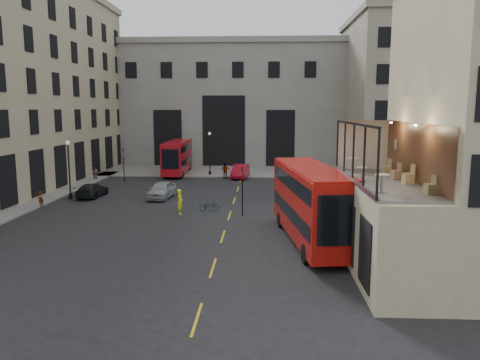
{
  "coord_description": "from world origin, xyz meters",
  "views": [
    {
      "loc": [
        0.54,
        -23.19,
        8.18
      ],
      "look_at": [
        -1.12,
        10.63,
        3.0
      ],
      "focal_mm": 35.0,
      "sensor_mm": 36.0,
      "label": 1
    }
  ],
  "objects_px": {
    "pedestrian_a": "(95,173)",
    "cafe_chair_b": "(409,178)",
    "bus_far": "(177,156)",
    "pedestrian_b": "(172,166)",
    "car_b": "(240,171)",
    "cyclist": "(180,202)",
    "pedestrian_e": "(40,197)",
    "pedestrian_d": "(291,164)",
    "cafe_table_far": "(353,163)",
    "traffic_light_far": "(124,161)",
    "street_lamp_b": "(210,156)",
    "bus_near": "(311,200)",
    "car_a": "(162,190)",
    "cafe_table_near": "(382,181)",
    "cafe_chair_c": "(396,174)",
    "bicycle": "(209,206)",
    "traffic_light_near": "(242,185)",
    "car_c": "(92,190)",
    "cafe_chair_a": "(430,188)",
    "street_lamp_a": "(69,173)",
    "cafe_chair_d": "(386,170)",
    "pedestrian_c": "(225,171)",
    "cafe_table_mid": "(362,172)"
  },
  "relations": [
    {
      "from": "pedestrian_b",
      "to": "pedestrian_d",
      "type": "bearing_deg",
      "value": -43.19
    },
    {
      "from": "bus_far",
      "to": "pedestrian_a",
      "type": "relative_size",
      "value": 6.28
    },
    {
      "from": "car_b",
      "to": "cafe_table_near",
      "type": "relative_size",
      "value": 6.2
    },
    {
      "from": "pedestrian_c",
      "to": "cafe_chair_a",
      "type": "xyz_separation_m",
      "value": [
        11.51,
        -34.55,
        3.93
      ]
    },
    {
      "from": "bus_near",
      "to": "cyclist",
      "type": "xyz_separation_m",
      "value": [
        -9.38,
        7.19,
        -1.63
      ]
    },
    {
      "from": "cafe_table_near",
      "to": "cafe_chair_c",
      "type": "xyz_separation_m",
      "value": [
        1.71,
        3.96,
        -0.27
      ]
    },
    {
      "from": "pedestrian_c",
      "to": "cafe_chair_a",
      "type": "distance_m",
      "value": 36.63
    },
    {
      "from": "traffic_light_near",
      "to": "pedestrian_b",
      "type": "distance_m",
      "value": 26.61
    },
    {
      "from": "cafe_chair_b",
      "to": "cafe_chair_a",
      "type": "bearing_deg",
      "value": -88.37
    },
    {
      "from": "cyclist",
      "to": "cafe_chair_d",
      "type": "xyz_separation_m",
      "value": [
        13.2,
        -9.7,
        3.87
      ]
    },
    {
      "from": "cafe_table_far",
      "to": "cafe_chair_a",
      "type": "height_order",
      "value": "cafe_table_far"
    },
    {
      "from": "traffic_light_far",
      "to": "street_lamp_b",
      "type": "relative_size",
      "value": 0.71
    },
    {
      "from": "pedestrian_d",
      "to": "cafe_chair_c",
      "type": "relative_size",
      "value": 1.81
    },
    {
      "from": "cafe_table_mid",
      "to": "cafe_chair_d",
      "type": "xyz_separation_m",
      "value": [
        1.8,
        2.36,
        -0.2
      ]
    },
    {
      "from": "bus_near",
      "to": "car_c",
      "type": "relative_size",
      "value": 2.69
    },
    {
      "from": "cyclist",
      "to": "pedestrian_a",
      "type": "height_order",
      "value": "cyclist"
    },
    {
      "from": "car_a",
      "to": "cyclist",
      "type": "xyz_separation_m",
      "value": [
        2.86,
        -6.48,
        0.21
      ]
    },
    {
      "from": "car_a",
      "to": "car_b",
      "type": "height_order",
      "value": "car_b"
    },
    {
      "from": "bus_near",
      "to": "car_c",
      "type": "bearing_deg",
      "value": 143.56
    },
    {
      "from": "street_lamp_b",
      "to": "car_c",
      "type": "height_order",
      "value": "street_lamp_b"
    },
    {
      "from": "pedestrian_b",
      "to": "cafe_chair_a",
      "type": "xyz_separation_m",
      "value": [
        18.86,
        -39.8,
        3.97
      ]
    },
    {
      "from": "cafe_table_mid",
      "to": "street_lamp_a",
      "type": "bearing_deg",
      "value": 141.73
    },
    {
      "from": "bus_far",
      "to": "cafe_chair_d",
      "type": "xyz_separation_m",
      "value": [
        17.49,
        -32.16,
        2.53
      ]
    },
    {
      "from": "bus_far",
      "to": "pedestrian_b",
      "type": "height_order",
      "value": "bus_far"
    },
    {
      "from": "pedestrian_d",
      "to": "cafe_chair_d",
      "type": "height_order",
      "value": "cafe_chair_d"
    },
    {
      "from": "pedestrian_d",
      "to": "cafe_chair_b",
      "type": "xyz_separation_m",
      "value": [
        3.29,
        -39.96,
        4.13
      ]
    },
    {
      "from": "bicycle",
      "to": "pedestrian_b",
      "type": "distance_m",
      "value": 24.08
    },
    {
      "from": "pedestrian_b",
      "to": "traffic_light_near",
      "type": "bearing_deg",
      "value": -121.1
    },
    {
      "from": "bus_near",
      "to": "cafe_table_far",
      "type": "distance_m",
      "value": 3.67
    },
    {
      "from": "cafe_table_mid",
      "to": "cafe_chair_a",
      "type": "height_order",
      "value": "cafe_chair_a"
    },
    {
      "from": "pedestrian_a",
      "to": "cafe_chair_b",
      "type": "relative_size",
      "value": 1.76
    },
    {
      "from": "street_lamp_a",
      "to": "pedestrian_a",
      "type": "distance_m",
      "value": 11.56
    },
    {
      "from": "cafe_table_mid",
      "to": "traffic_light_far",
      "type": "bearing_deg",
      "value": 126.47
    },
    {
      "from": "traffic_light_near",
      "to": "car_c",
      "type": "bearing_deg",
      "value": 153.92
    },
    {
      "from": "cafe_chair_c",
      "to": "cafe_chair_b",
      "type": "bearing_deg",
      "value": -82.2
    },
    {
      "from": "bus_near",
      "to": "car_a",
      "type": "distance_m",
      "value": 18.44
    },
    {
      "from": "cafe_chair_b",
      "to": "bicycle",
      "type": "bearing_deg",
      "value": 128.62
    },
    {
      "from": "traffic_light_far",
      "to": "car_b",
      "type": "distance_m",
      "value": 13.54
    },
    {
      "from": "street_lamp_b",
      "to": "bus_far",
      "type": "distance_m",
      "value": 4.24
    },
    {
      "from": "car_b",
      "to": "cyclist",
      "type": "distance_m",
      "value": 19.89
    },
    {
      "from": "traffic_light_near",
      "to": "street_lamp_b",
      "type": "xyz_separation_m",
      "value": [
        -5.0,
        22.0,
        -0.03
      ]
    },
    {
      "from": "bus_far",
      "to": "cyclist",
      "type": "xyz_separation_m",
      "value": [
        4.29,
        -22.46,
        -1.34
      ]
    },
    {
      "from": "car_b",
      "to": "bicycle",
      "type": "height_order",
      "value": "car_b"
    },
    {
      "from": "traffic_light_near",
      "to": "street_lamp_b",
      "type": "relative_size",
      "value": 0.71
    },
    {
      "from": "pedestrian_d",
      "to": "cafe_table_far",
      "type": "xyz_separation_m",
      "value": [
        1.37,
        -35.88,
        4.38
      ]
    },
    {
      "from": "pedestrian_c",
      "to": "pedestrian_d",
      "type": "relative_size",
      "value": 1.2
    },
    {
      "from": "pedestrian_b",
      "to": "cafe_chair_a",
      "type": "height_order",
      "value": "cafe_chair_a"
    },
    {
      "from": "pedestrian_e",
      "to": "cyclist",
      "type": "bearing_deg",
      "value": 77.7
    },
    {
      "from": "street_lamp_a",
      "to": "cafe_chair_a",
      "type": "relative_size",
      "value": 6.69
    },
    {
      "from": "pedestrian_a",
      "to": "pedestrian_e",
      "type": "xyz_separation_m",
      "value": [
        0.76,
        -14.96,
        -0.01
      ]
    }
  ]
}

